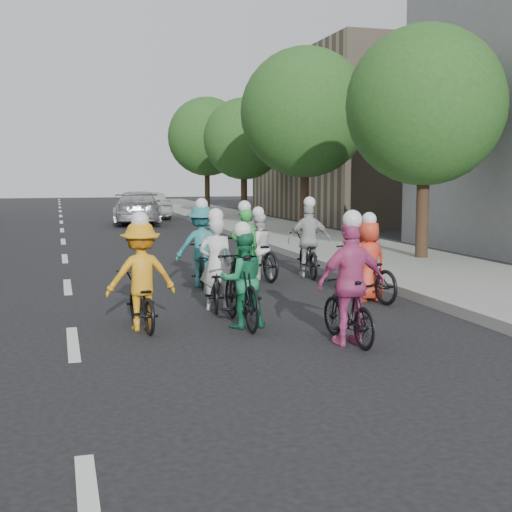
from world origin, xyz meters
name	(u,v)px	position (x,y,z in m)	size (l,w,h in m)	color
ground	(73,344)	(0.00, 0.00, 0.00)	(120.00, 120.00, 0.00)	black
sidewalk_right	(341,248)	(8.00, 10.00, 0.07)	(4.00, 80.00, 0.15)	gray
curb_right	(279,249)	(6.05, 10.00, 0.09)	(0.18, 80.00, 0.18)	#999993
bldg_se	(383,140)	(16.00, 24.00, 4.00)	(10.00, 14.00, 8.00)	gray
tree_r_0	(425,106)	(8.80, 6.60, 3.96)	(4.00, 4.00, 5.97)	black
tree_r_1	(305,113)	(8.80, 15.60, 4.52)	(4.80, 4.80, 6.93)	black
tree_r_2	(244,139)	(8.80, 24.60, 3.96)	(4.00, 4.00, 5.97)	black
tree_r_3	(207,137)	(8.80, 33.60, 4.52)	(4.80, 4.80, 6.93)	black
cyclist_0	(215,277)	(2.39, 1.93, 0.55)	(0.84, 1.66, 1.71)	black
cyclist_1	(242,286)	(2.47, 0.46, 0.62)	(0.71, 1.84, 1.58)	black
cyclist_2	(141,286)	(1.00, 0.69, 0.64)	(1.08, 1.64, 1.74)	black
cyclist_3	(350,295)	(3.59, -1.00, 0.67)	(1.00, 1.51, 1.81)	black
cyclist_4	(367,269)	(5.20, 2.01, 0.56)	(0.95, 1.92, 1.60)	black
cyclist_5	(244,256)	(3.47, 4.17, 0.61)	(0.59, 1.72, 1.75)	black
cyclist_6	(257,252)	(4.00, 5.06, 0.58)	(1.00, 2.06, 1.58)	black
cyclist_7	(202,252)	(2.64, 4.36, 0.70)	(1.14, 1.53, 1.80)	black
cyclist_8	(308,249)	(5.20, 5.14, 0.61)	(1.00, 1.90, 1.78)	black
follow_car_lead	(138,208)	(3.34, 22.67, 0.74)	(2.08, 5.12, 1.48)	#B5B5BA
follow_car_trail	(148,204)	(4.29, 26.64, 0.73)	(1.72, 4.28, 1.46)	silver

